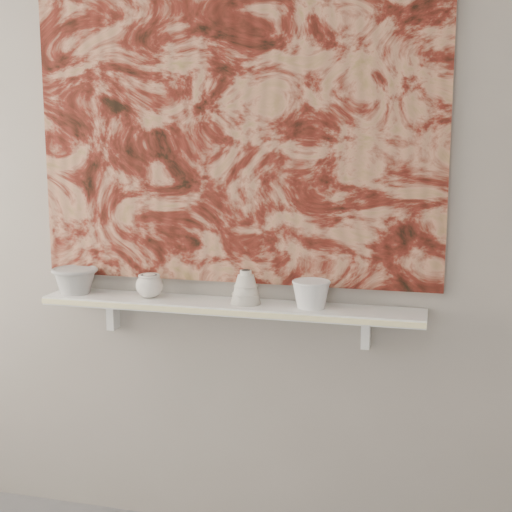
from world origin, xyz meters
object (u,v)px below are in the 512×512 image
(bowl_grey, at_px, (75,280))
(painting, at_px, (234,131))
(bell_vessel, at_px, (246,287))
(shelf, at_px, (229,306))
(bowl_white, at_px, (311,294))
(cup_cream, at_px, (149,285))

(bowl_grey, bearing_deg, painting, 7.50)
(bowl_grey, distance_m, bell_vessel, 0.68)
(shelf, bearing_deg, painting, 90.00)
(painting, bearing_deg, shelf, -90.00)
(painting, relative_size, bowl_grey, 8.60)
(painting, relative_size, bowl_white, 11.10)
(cup_cream, bearing_deg, bell_vessel, 0.00)
(bowl_white, bearing_deg, bowl_grey, 180.00)
(painting, xyz_separation_m, cup_cream, (-0.31, -0.08, -0.56))
(painting, distance_m, cup_cream, 0.65)
(shelf, xyz_separation_m, bowl_grey, (-0.61, 0.00, 0.07))
(cup_cream, relative_size, bell_vessel, 0.82)
(bell_vessel, bearing_deg, cup_cream, 180.00)
(painting, distance_m, bowl_white, 0.64)
(cup_cream, distance_m, bowl_white, 0.61)
(shelf, xyz_separation_m, bowl_white, (0.30, 0.00, 0.06))
(bowl_grey, bearing_deg, cup_cream, 0.00)
(bowl_grey, height_order, cup_cream, bowl_grey)
(shelf, height_order, bell_vessel, bell_vessel)
(bowl_white, bearing_deg, painting, 165.07)
(cup_cream, bearing_deg, bowl_grey, 180.00)
(shelf, bearing_deg, cup_cream, 180.00)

